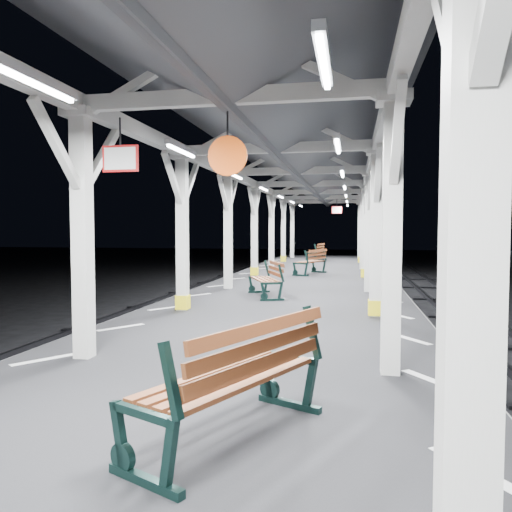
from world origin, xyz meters
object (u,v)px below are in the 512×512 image
(bench_near, at_px, (241,376))
(bench_mid, at_px, (269,278))
(bench_extra, at_px, (317,251))
(bench_far, at_px, (313,261))

(bench_near, height_order, bench_mid, bench_near)
(bench_near, xyz_separation_m, bench_extra, (-0.99, 23.67, -0.04))
(bench_near, relative_size, bench_extra, 1.08)
(bench_near, bearing_deg, bench_extra, 117.34)
(bench_mid, xyz_separation_m, bench_extra, (0.23, 14.93, 0.03))
(bench_far, bearing_deg, bench_near, -68.48)
(bench_mid, height_order, bench_extra, bench_extra)
(bench_near, xyz_separation_m, bench_mid, (-1.21, 8.74, -0.07))
(bench_mid, relative_size, bench_far, 0.92)
(bench_near, distance_m, bench_extra, 23.69)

